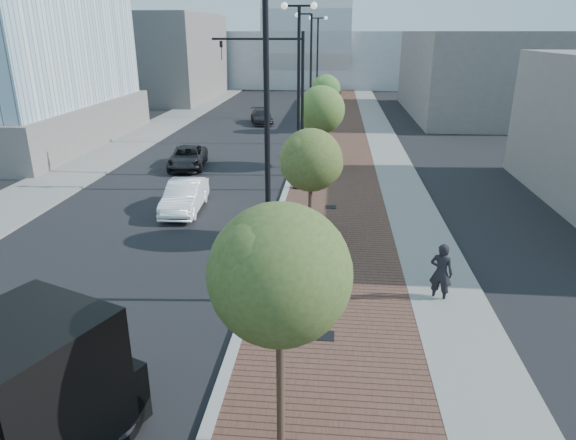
{
  "coord_description": "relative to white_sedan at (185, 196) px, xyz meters",
  "views": [
    {
      "loc": [
        2.5,
        -4.06,
        7.99
      ],
      "look_at": [
        1.0,
        12.0,
        2.0
      ],
      "focal_mm": 31.78,
      "sensor_mm": 36.0,
      "label": 1
    }
  ],
  "objects": [
    {
      "name": "curb",
      "position": [
        4.45,
        21.83,
        -0.64
      ],
      "size": [
        0.3,
        140.0,
        0.14
      ],
      "primitive_type": "cube",
      "color": "gray",
      "rests_on": "ground"
    },
    {
      "name": "tree_0",
      "position": [
        6.1,
        -14.15,
        3.23
      ],
      "size": [
        2.6,
        2.59,
        5.25
      ],
      "color": "#382619",
      "rests_on": "ground"
    },
    {
      "name": "dark_car_far",
      "position": [
        0.17,
        24.39,
        -0.08
      ],
      "size": [
        2.79,
        4.65,
        1.26
      ],
      "primitive_type": "imported",
      "rotation": [
        0.0,
        0.0,
        0.25
      ],
      "color": "black",
      "rests_on": "ground"
    },
    {
      "name": "concrete_strip",
      "position": [
        10.65,
        21.83,
        -0.65
      ],
      "size": [
        2.4,
        140.0,
        0.13
      ],
      "primitive_type": "cube",
      "color": "slate",
      "rests_on": "ground"
    },
    {
      "name": "west_sidewalk",
      "position": [
        -8.55,
        21.83,
        -0.65
      ],
      "size": [
        4.0,
        140.0,
        0.12
      ],
      "primitive_type": "cube",
      "color": "slate",
      "rests_on": "ground"
    },
    {
      "name": "white_sedan",
      "position": [
        0.0,
        0.0,
        0.0
      ],
      "size": [
        1.74,
        4.4,
        1.42
      ],
      "primitive_type": "imported",
      "rotation": [
        0.0,
        0.0,
        0.05
      ],
      "color": "white",
      "rests_on": "ground"
    },
    {
      "name": "tree_3",
      "position": [
        6.1,
        20.85,
        2.78
      ],
      "size": [
        2.46,
        2.42,
        4.71
      ],
      "color": "#382619",
      "rests_on": "ground"
    },
    {
      "name": "streetlight_4",
      "position": [
        5.05,
        27.83,
        4.11
      ],
      "size": [
        1.72,
        0.56,
        9.28
      ],
      "color": "black",
      "rests_on": "ground"
    },
    {
      "name": "traffic_mast",
      "position": [
        4.15,
        6.83,
        4.27
      ],
      "size": [
        5.09,
        0.2,
        8.0
      ],
      "color": "black",
      "rests_on": "ground"
    },
    {
      "name": "streetlight_3",
      "position": [
        4.94,
        15.83,
        3.63
      ],
      "size": [
        1.44,
        0.56,
        9.21
      ],
      "color": "black",
      "rests_on": "ground"
    },
    {
      "name": "tree_1",
      "position": [
        6.1,
        -3.15,
        2.63
      ],
      "size": [
        2.46,
        2.42,
        4.57
      ],
      "color": "#382619",
      "rests_on": "ground"
    },
    {
      "name": "convention_center",
      "position": [
        2.45,
        66.83,
        5.29
      ],
      "size": [
        50.0,
        30.0,
        50.0
      ],
      "color": "#A4AAAE",
      "rests_on": "ground"
    },
    {
      "name": "streetlight_2",
      "position": [
        5.05,
        3.83,
        4.11
      ],
      "size": [
        1.72,
        0.56,
        9.28
      ],
      "color": "black",
      "rests_on": "ground"
    },
    {
      "name": "utility_cover_1",
      "position": [
        6.85,
        -10.17,
        -0.58
      ],
      "size": [
        0.5,
        0.5,
        0.02
      ],
      "primitive_type": "cube",
      "color": "black",
      "rests_on": "sidewalk"
    },
    {
      "name": "streetlight_1",
      "position": [
        4.94,
        -8.17,
        3.63
      ],
      "size": [
        1.44,
        0.56,
        9.21
      ],
      "color": "black",
      "rests_on": "ground"
    },
    {
      "name": "commercial_block_ne",
      "position": [
        20.45,
        31.83,
        3.29
      ],
      "size": [
        12.0,
        22.0,
        8.0
      ],
      "primitive_type": "cube",
      "color": "#645E5A",
      "rests_on": "ground"
    },
    {
      "name": "sidewalk",
      "position": [
        7.95,
        21.83,
        -0.65
      ],
      "size": [
        7.0,
        140.0,
        0.12
      ],
      "primitive_type": "cube",
      "color": "#4C2D23",
      "rests_on": "ground"
    },
    {
      "name": "dark_car_mid",
      "position": [
        -2.14,
        8.05,
        -0.08
      ],
      "size": [
        2.72,
        4.82,
        1.27
      ],
      "primitive_type": "imported",
      "rotation": [
        0.0,
        0.0,
        0.14
      ],
      "color": "black",
      "rests_on": "ground"
    },
    {
      "name": "tree_2",
      "position": [
        6.1,
        8.85,
        2.84
      ],
      "size": [
        2.86,
        2.86,
        4.99
      ],
      "color": "#382619",
      "rests_on": "ground"
    },
    {
      "name": "commercial_block_nw",
      "position": [
        -15.55,
        41.83,
        4.29
      ],
      "size": [
        14.0,
        20.0,
        10.0
      ],
      "primitive_type": "cube",
      "color": "slate",
      "rests_on": "ground"
    },
    {
      "name": "utility_cover_2",
      "position": [
        6.85,
        0.83,
        -0.58
      ],
      "size": [
        0.5,
        0.5,
        0.02
      ],
      "primitive_type": "cube",
      "color": "black",
      "rests_on": "sidewalk"
    },
    {
      "name": "pedestrian",
      "position": [
        10.36,
        -7.65,
        0.26
      ],
      "size": [
        0.84,
        0.72,
        1.94
      ],
      "primitive_type": "imported",
      "rotation": [
        0.0,
        0.0,
        2.71
      ],
      "color": "black",
      "rests_on": "ground"
    }
  ]
}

